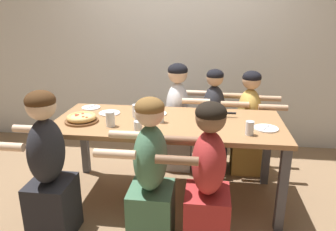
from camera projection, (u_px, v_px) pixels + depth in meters
ground_plane at (168, 196)px, 3.15m from camera, size 18.00×18.00×0.00m
restaurant_back_panel at (183, 18)px, 3.97m from camera, size 10.00×0.06×3.20m
dining_table at (168, 130)px, 2.93m from camera, size 2.02×0.87×0.76m
pizza_board_main at (82, 118)px, 2.87m from camera, size 0.29×0.29×0.06m
skillet_bowl at (210, 110)px, 3.00m from camera, size 0.36×0.25×0.14m
empty_plate_a at (156, 114)px, 3.09m from camera, size 0.21×0.21×0.02m
empty_plate_b at (266, 128)px, 2.71m from camera, size 0.20×0.20×0.02m
empty_plate_c at (110, 113)px, 3.10m from camera, size 0.20×0.20×0.02m
empty_plate_d at (91, 108)px, 3.27m from camera, size 0.18×0.18×0.02m
drinking_glass_a at (138, 117)px, 2.87m from camera, size 0.06×0.06×0.10m
drinking_glass_b at (138, 128)px, 2.61m from camera, size 0.07×0.07×0.10m
drinking_glass_c at (160, 116)px, 2.86m from camera, size 0.07×0.07×0.13m
drinking_glass_d at (136, 111)px, 2.99m from camera, size 0.07×0.07×0.12m
drinking_glass_e at (110, 120)px, 2.76m from camera, size 0.08×0.08×0.13m
drinking_glass_f at (250, 128)px, 2.57m from camera, size 0.07×0.07×0.11m
diner_near_left at (49, 172)px, 2.45m from camera, size 0.51×0.40×1.18m
diner_far_center at (178, 120)px, 3.59m from camera, size 0.51×0.40×1.17m
diner_near_midright at (207, 184)px, 2.32m from camera, size 0.51×0.40×1.14m
diner_far_midright at (213, 125)px, 3.56m from camera, size 0.51×0.40×1.12m
diner_near_center at (150, 180)px, 2.37m from camera, size 0.51×0.40×1.15m
diner_far_right at (248, 127)px, 3.51m from camera, size 0.51×0.40×1.11m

